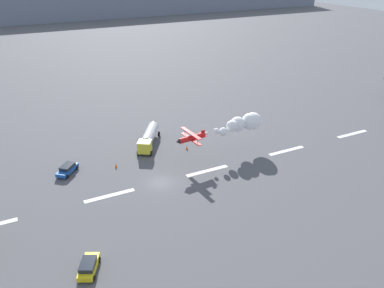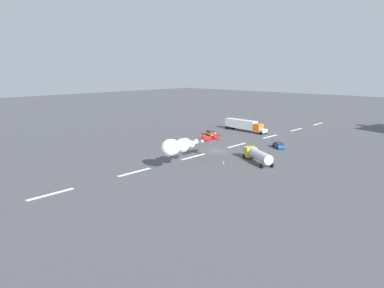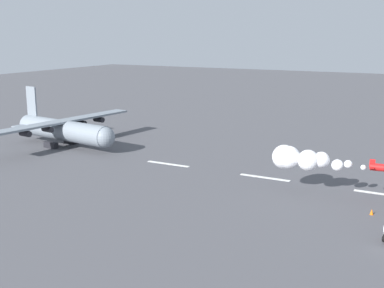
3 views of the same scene
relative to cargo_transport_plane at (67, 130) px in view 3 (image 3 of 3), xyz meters
name	(u,v)px [view 3 (image 3 of 3)]	position (x,y,z in m)	size (l,w,h in m)	color
runway_stripe_4	(384,194)	(-58.55, 1.92, -3.40)	(8.00, 0.90, 0.01)	white
runway_stripe_5	(265,178)	(-41.19, 1.92, -3.40)	(8.00, 0.90, 0.01)	white
runway_stripe_6	(168,164)	(-23.84, 1.92, -3.40)	(8.00, 0.90, 0.01)	white
cargo_transport_plane	(67,130)	(0.00, 0.00, 0.00)	(24.50, 33.19, 11.22)	gray
stunt_biplane_red	(302,159)	(-48.25, 7.14, 1.61)	(18.71, 6.05, 3.35)	red
traffic_cone_far	(372,212)	(-58.23, 10.94, -3.03)	(0.44, 0.44, 0.75)	orange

